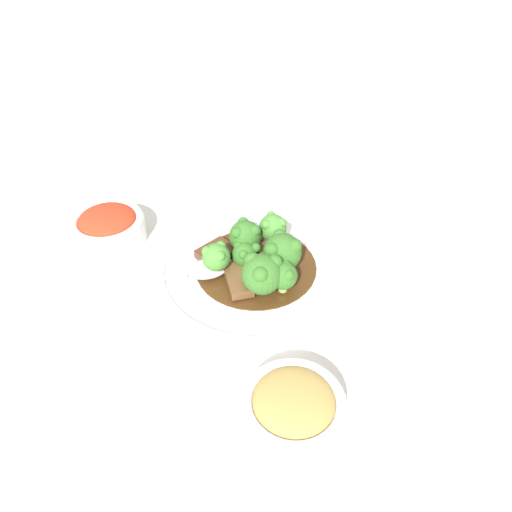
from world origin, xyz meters
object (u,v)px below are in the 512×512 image
(beef_strip_1, at_px, (216,253))
(side_bowl_kimchi, at_px, (108,226))
(broccoli_floret_2, at_px, (216,257))
(sauce_dish, at_px, (301,190))
(beef_strip_2, at_px, (267,252))
(broccoli_floret_0, at_px, (282,251))
(broccoli_floret_4, at_px, (244,254))
(broccoli_floret_1, at_px, (262,273))
(broccoli_floret_3, at_px, (245,235))
(main_plate, at_px, (256,269))
(broccoli_floret_6, at_px, (273,227))
(beef_strip_0, at_px, (238,278))
(broccoli_floret_5, at_px, (283,275))
(side_bowl_appetizer, at_px, (293,407))
(serving_spoon, at_px, (195,271))

(beef_strip_1, height_order, side_bowl_kimchi, side_bowl_kimchi)
(broccoli_floret_2, distance_m, sauce_dish, 0.26)
(beef_strip_2, relative_size, broccoli_floret_0, 0.86)
(beef_strip_2, height_order, broccoli_floret_4, broccoli_floret_4)
(broccoli_floret_1, distance_m, broccoli_floret_3, 0.08)
(broccoli_floret_2, bearing_deg, broccoli_floret_4, 161.81)
(broccoli_floret_2, relative_size, broccoli_floret_3, 0.93)
(broccoli_floret_3, bearing_deg, broccoli_floret_4, 47.78)
(beef_strip_2, distance_m, side_bowl_kimchi, 0.25)
(main_plate, bearing_deg, beef_strip_1, -57.80)
(broccoli_floret_3, height_order, sauce_dish, broccoli_floret_3)
(broccoli_floret_3, height_order, broccoli_floret_6, broccoli_floret_3)
(broccoli_floret_2, xyz_separation_m, broccoli_floret_3, (-0.06, -0.01, 0.00))
(main_plate, distance_m, beef_strip_0, 0.05)
(main_plate, distance_m, broccoli_floret_0, 0.06)
(broccoli_floret_6, bearing_deg, side_bowl_kimchi, -48.81)
(broccoli_floret_2, relative_size, broccoli_floret_4, 1.29)
(broccoli_floret_5, xyz_separation_m, side_bowl_appetizer, (0.11, 0.14, -0.02))
(broccoli_floret_3, xyz_separation_m, broccoli_floret_5, (0.01, 0.09, -0.00))
(main_plate, height_order, beef_strip_2, beef_strip_2)
(beef_strip_2, xyz_separation_m, serving_spoon, (0.10, -0.03, 0.00))
(side_bowl_appetizer, xyz_separation_m, sauce_dish, (-0.32, -0.30, -0.02))
(beef_strip_1, bearing_deg, broccoli_floret_2, 54.46)
(beef_strip_0, distance_m, serving_spoon, 0.06)
(broccoli_floret_0, bearing_deg, broccoli_floret_6, -119.91)
(beef_strip_1, relative_size, side_bowl_appetizer, 0.46)
(beef_strip_2, distance_m, broccoli_floret_2, 0.08)
(beef_strip_2, distance_m, broccoli_floret_3, 0.04)
(beef_strip_2, relative_size, broccoli_floret_5, 1.10)
(sauce_dish, bearing_deg, beef_strip_1, 13.75)
(broccoli_floret_1, xyz_separation_m, broccoli_floret_2, (0.02, -0.06, -0.00))
(main_plate, height_order, broccoli_floret_0, broccoli_floret_0)
(beef_strip_2, distance_m, serving_spoon, 0.11)
(main_plate, height_order, broccoli_floret_4, broccoli_floret_4)
(main_plate, height_order, beef_strip_1, beef_strip_1)
(beef_strip_1, xyz_separation_m, broccoli_floret_0, (-0.05, 0.08, 0.03))
(sauce_dish, bearing_deg, side_bowl_kimchi, -18.36)
(beef_strip_2, height_order, serving_spoon, serving_spoon)
(broccoli_floret_3, distance_m, serving_spoon, 0.09)
(beef_strip_1, xyz_separation_m, side_bowl_kimchi, (0.08, -0.16, -0.00))
(broccoli_floret_3, bearing_deg, main_plate, 79.24)
(broccoli_floret_6, distance_m, side_bowl_appetizer, 0.28)
(broccoli_floret_3, xyz_separation_m, broccoli_floret_6, (-0.04, 0.01, -0.00))
(beef_strip_1, height_order, broccoli_floret_1, broccoli_floret_1)
(broccoli_floret_6, distance_m, side_bowl_kimchi, 0.25)
(side_bowl_appetizer, height_order, sauce_dish, side_bowl_appetizer)
(broccoli_floret_1, relative_size, broccoli_floret_5, 1.26)
(beef_strip_0, height_order, broccoli_floret_6, broccoli_floret_6)
(main_plate, bearing_deg, side_bowl_kimchi, -60.91)
(beef_strip_2, distance_m, broccoli_floret_1, 0.08)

